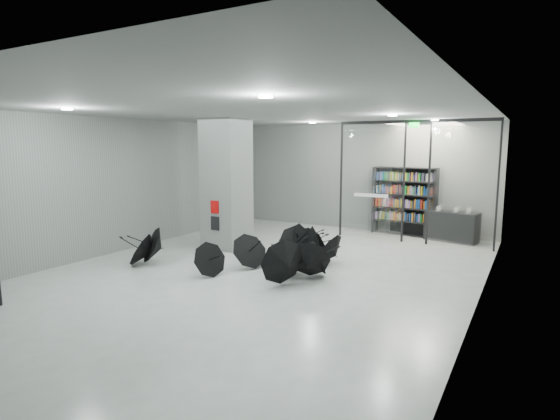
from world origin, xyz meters
The scene contains 9 objects.
room centered at (0.00, 0.00, 2.84)m, with size 14.00×14.02×4.01m.
column centered at (-2.50, 2.00, 2.00)m, with size 1.20×1.20×4.00m, color slate.
fire_cabinet centered at (-2.50, 1.38, 1.35)m, with size 0.28×0.04×0.38m, color #A50A07.
info_panel centered at (-2.50, 1.38, 0.85)m, with size 0.30×0.03×0.42m, color black.
exit_sign centered at (2.40, 5.30, 3.82)m, with size 0.30×0.06×0.15m, color #0CE533.
glass_partition centered at (2.39, 5.50, 2.18)m, with size 5.06×0.08×4.00m.
bookshelf centered at (1.83, 6.75, 1.21)m, with size 2.20×0.44×2.42m, color black, non-canonical shape.
shop_counter centered at (3.52, 6.41, 0.50)m, with size 1.67×0.67×1.00m, color black.
umbrella_cluster centered at (0.03, 0.59, 0.31)m, with size 5.80×4.43×1.26m.
Camera 1 is at (5.85, -9.29, 3.19)m, focal length 28.82 mm.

